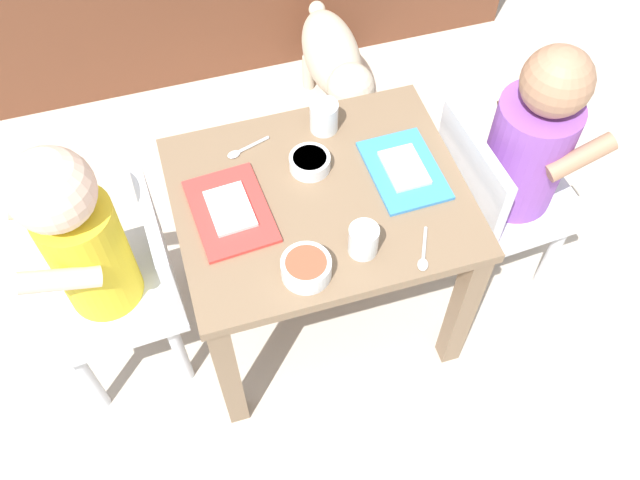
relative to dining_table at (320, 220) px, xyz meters
The scene contains 13 objects.
ground_plane 0.38m from the dining_table, ahead, with size 7.00×7.00×0.00m, color beige.
dining_table is the anchor object (origin of this frame).
seated_child_left 0.46m from the dining_table, behind, with size 0.30×0.30×0.71m.
seated_child_right 0.46m from the dining_table, ahead, with size 0.30×0.30×0.71m.
dog 0.72m from the dining_table, 69.77° to the left, with size 0.17×0.45×0.31m.
food_tray_left 0.20m from the dining_table, behind, with size 0.16×0.22×0.02m.
food_tray_right 0.20m from the dining_table, ahead, with size 0.14×0.20×0.02m.
water_cup_left 0.22m from the dining_table, 70.61° to the left, with size 0.06×0.06×0.07m.
water_cup_right 0.19m from the dining_table, 75.80° to the right, with size 0.06×0.06×0.06m.
veggie_bowl_near 0.13m from the dining_table, 91.07° to the left, with size 0.08×0.08×0.03m.
cereal_bowl_left_side 0.22m from the dining_table, 114.34° to the right, with size 0.09×0.09×0.04m.
spoon_by_left_tray 0.22m from the dining_table, 127.09° to the left, with size 0.10×0.04×0.01m.
spoon_by_right_tray 0.26m from the dining_table, 53.39° to the right, with size 0.05×0.10×0.01m.
Camera 1 is at (-0.25, -0.82, 1.54)m, focal length 38.64 mm.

